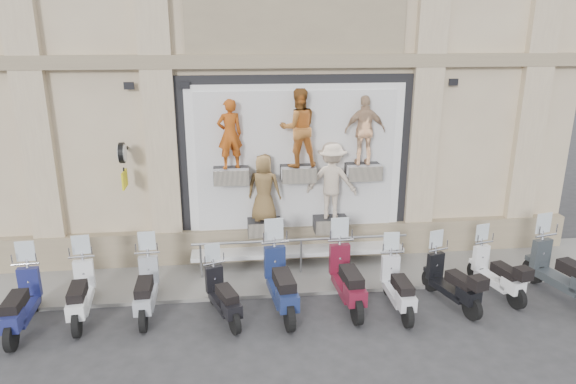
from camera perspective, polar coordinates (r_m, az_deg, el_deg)
name	(u,v)px	position (r m, az deg, el deg)	size (l,w,h in m)	color
ground	(315,320)	(10.49, 3.02, -14.06)	(90.00, 90.00, 0.00)	#303032
sidewalk	(300,272)	(12.29, 1.37, -8.86)	(16.00, 2.20, 0.08)	gray
building	(278,13)	(15.91, -1.07, 19.24)	(14.00, 8.60, 12.00)	beige
shop_vitrine	(302,168)	(12.08, 1.57, 2.64)	(5.60, 1.00, 4.30)	black
guard_rail	(301,257)	(12.02, 1.46, -7.24)	(5.06, 0.10, 0.93)	#9EA0A5
clock_sign_bracket	(123,159)	(11.83, -17.88, 3.48)	(0.10, 0.80, 1.02)	black
scooter_a	(19,292)	(11.06, -27.69, -9.86)	(0.56, 1.92, 1.56)	navy
scooter_b	(79,283)	(11.00, -22.17, -9.34)	(0.55, 1.88, 1.53)	white
scooter_c	(145,279)	(10.76, -15.56, -9.25)	(0.55, 1.88, 1.53)	#979CA4
scooter_d	(223,286)	(10.31, -7.28, -10.37)	(0.50, 1.71, 1.39)	black
scooter_e	(281,271)	(10.43, -0.80, -8.78)	(0.63, 2.15, 1.74)	#16234F
scooter_f	(347,268)	(10.71, 6.61, -8.35)	(0.61, 2.08, 1.69)	#5B0F21
scooter_g	(398,277)	(10.74, 12.18, -9.21)	(0.53, 1.81, 1.47)	silver
scooter_h	(452,273)	(11.22, 17.80, -8.54)	(0.52, 1.78, 1.45)	black
scooter_i	(498,264)	(11.97, 22.27, -7.43)	(0.51, 1.75, 1.42)	white
scooter_j	(565,262)	(12.35, 28.42, -6.82)	(0.61, 2.10, 1.70)	#292F32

